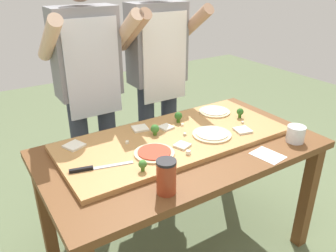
{
  "coord_description": "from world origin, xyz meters",
  "views": [
    {
      "loc": [
        -0.95,
        -1.34,
        1.64
      ],
      "look_at": [
        -0.05,
        0.07,
        0.87
      ],
      "focal_mm": 36.23,
      "sensor_mm": 36.0,
      "label": 1
    }
  ],
  "objects_px": {
    "prep_table": "(182,162)",
    "cook_right": "(158,69)",
    "chefs_knife": "(93,168)",
    "broccoli_floret_front_left": "(178,116)",
    "cheese_crumble_a": "(182,125)",
    "cheese_crumble_b": "(127,142)",
    "broccoli_floret_back_left": "(240,112)",
    "cook_left": "(89,80)",
    "pizza_slice_near_right": "(140,128)",
    "broccoli_floret_front_mid": "(155,129)",
    "cheese_crumble_d": "(188,152)",
    "cheese_crumble_c": "(243,123)",
    "sauce_jar": "(166,177)",
    "pizza_whole_cheese_artichoke": "(212,134)",
    "flour_cup": "(296,135)",
    "pizza_whole_white_garlic": "(214,111)",
    "pizza_slice_far_left": "(166,127)",
    "cheese_crumble_e": "(185,134)",
    "pizza_slice_center": "(243,130)",
    "pizza_slice_near_left": "(74,146)",
    "broccoli_floret_back_mid": "(143,165)",
    "pizza_slice_far_right": "(182,145)",
    "recipe_note": "(268,155)",
    "pizza_whole_tomato_red": "(154,153)"
  },
  "relations": [
    {
      "from": "prep_table",
      "to": "cook_right",
      "type": "height_order",
      "value": "cook_right"
    },
    {
      "from": "chefs_knife",
      "to": "broccoli_floret_front_left",
      "type": "distance_m",
      "value": 0.68
    },
    {
      "from": "cheese_crumble_a",
      "to": "cheese_crumble_b",
      "type": "bearing_deg",
      "value": -175.85
    },
    {
      "from": "broccoli_floret_back_left",
      "to": "cook_left",
      "type": "xyz_separation_m",
      "value": [
        -0.74,
        0.62,
        0.17
      ]
    },
    {
      "from": "pizza_slice_near_right",
      "to": "broccoli_floret_front_mid",
      "type": "relative_size",
      "value": 1.41
    },
    {
      "from": "cheese_crumble_d",
      "to": "broccoli_floret_front_mid",
      "type": "bearing_deg",
      "value": 96.0
    },
    {
      "from": "broccoli_floret_back_left",
      "to": "broccoli_floret_front_left",
      "type": "bearing_deg",
      "value": 158.16
    },
    {
      "from": "broccoli_floret_back_left",
      "to": "cheese_crumble_c",
      "type": "height_order",
      "value": "broccoli_floret_back_left"
    },
    {
      "from": "cheese_crumble_a",
      "to": "cook_left",
      "type": "height_order",
      "value": "cook_left"
    },
    {
      "from": "sauce_jar",
      "to": "cheese_crumble_b",
      "type": "bearing_deg",
      "value": 85.42
    },
    {
      "from": "pizza_whole_cheese_artichoke",
      "to": "cook_left",
      "type": "bearing_deg",
      "value": 120.97
    },
    {
      "from": "prep_table",
      "to": "cheese_crumble_d",
      "type": "relative_size",
      "value": 75.35
    },
    {
      "from": "broccoli_floret_front_left",
      "to": "flour_cup",
      "type": "height_order",
      "value": "broccoli_floret_front_left"
    },
    {
      "from": "pizza_whole_white_garlic",
      "to": "cook_left",
      "type": "bearing_deg",
      "value": 144.68
    },
    {
      "from": "broccoli_floret_front_mid",
      "to": "cook_right",
      "type": "relative_size",
      "value": 0.04
    },
    {
      "from": "pizza_slice_far_left",
      "to": "sauce_jar",
      "type": "distance_m",
      "value": 0.6
    },
    {
      "from": "cheese_crumble_e",
      "to": "pizza_whole_cheese_artichoke",
      "type": "bearing_deg",
      "value": -32.48
    },
    {
      "from": "pizza_whole_white_garlic",
      "to": "cheese_crumble_e",
      "type": "xyz_separation_m",
      "value": [
        -0.36,
        -0.17,
        -0.0
      ]
    },
    {
      "from": "pizza_slice_center",
      "to": "broccoli_floret_front_mid",
      "type": "relative_size",
      "value": 1.41
    },
    {
      "from": "pizza_whole_cheese_artichoke",
      "to": "pizza_slice_center",
      "type": "xyz_separation_m",
      "value": [
        0.19,
        -0.05,
        -0.0
      ]
    },
    {
      "from": "pizza_slice_far_left",
      "to": "pizza_slice_near_right",
      "type": "bearing_deg",
      "value": 153.01
    },
    {
      "from": "sauce_jar",
      "to": "cook_right",
      "type": "distance_m",
      "value": 1.17
    },
    {
      "from": "cheese_crumble_d",
      "to": "cheese_crumble_e",
      "type": "bearing_deg",
      "value": 59.65
    },
    {
      "from": "pizza_slice_center",
      "to": "cheese_crumble_a",
      "type": "relative_size",
      "value": 6.63
    },
    {
      "from": "flour_cup",
      "to": "cook_left",
      "type": "relative_size",
      "value": 0.06
    },
    {
      "from": "pizza_slice_center",
      "to": "cheese_crumble_d",
      "type": "distance_m",
      "value": 0.43
    },
    {
      "from": "pizza_slice_center",
      "to": "broccoli_floret_front_mid",
      "type": "distance_m",
      "value": 0.51
    },
    {
      "from": "pizza_slice_far_left",
      "to": "broccoli_floret_front_left",
      "type": "bearing_deg",
      "value": 15.65
    },
    {
      "from": "cheese_crumble_b",
      "to": "cheese_crumble_d",
      "type": "relative_size",
      "value": 0.74
    },
    {
      "from": "prep_table",
      "to": "pizza_slice_near_left",
      "type": "height_order",
      "value": "pizza_slice_near_left"
    },
    {
      "from": "pizza_whole_white_garlic",
      "to": "broccoli_floret_front_left",
      "type": "relative_size",
      "value": 3.02
    },
    {
      "from": "broccoli_floret_back_mid",
      "to": "cook_right",
      "type": "distance_m",
      "value": 1.04
    },
    {
      "from": "pizza_slice_near_left",
      "to": "cheese_crumble_e",
      "type": "xyz_separation_m",
      "value": [
        0.57,
        -0.2,
        0.0
      ]
    },
    {
      "from": "pizza_slice_center",
      "to": "broccoli_floret_back_left",
      "type": "height_order",
      "value": "broccoli_floret_back_left"
    },
    {
      "from": "broccoli_floret_back_left",
      "to": "broccoli_floret_back_mid",
      "type": "relative_size",
      "value": 1.1
    },
    {
      "from": "pizza_slice_far_right",
      "to": "pizza_whole_white_garlic",
      "type": "bearing_deg",
      "value": 31.45
    },
    {
      "from": "flour_cup",
      "to": "recipe_note",
      "type": "bearing_deg",
      "value": -173.08
    },
    {
      "from": "broccoli_floret_front_left",
      "to": "cheese_crumble_a",
      "type": "relative_size",
      "value": 5.11
    },
    {
      "from": "broccoli_floret_back_mid",
      "to": "flour_cup",
      "type": "relative_size",
      "value": 0.56
    },
    {
      "from": "cheese_crumble_a",
      "to": "pizza_slice_near_right",
      "type": "bearing_deg",
      "value": 158.55
    },
    {
      "from": "broccoli_floret_back_mid",
      "to": "cheese_crumble_e",
      "type": "bearing_deg",
      "value": 27.78
    },
    {
      "from": "pizza_slice_center",
      "to": "cheese_crumble_c",
      "type": "bearing_deg",
      "value": 44.98
    },
    {
      "from": "pizza_slice_center",
      "to": "recipe_note",
      "type": "bearing_deg",
      "value": -102.3
    },
    {
      "from": "prep_table",
      "to": "cheese_crumble_c",
      "type": "bearing_deg",
      "value": -0.59
    },
    {
      "from": "broccoli_floret_front_left",
      "to": "broccoli_floret_back_left",
      "type": "bearing_deg",
      "value": -21.84
    },
    {
      "from": "pizza_slice_near_left",
      "to": "cheese_crumble_d",
      "type": "relative_size",
      "value": 4.53
    },
    {
      "from": "chefs_knife",
      "to": "cook_left",
      "type": "relative_size",
      "value": 0.18
    },
    {
      "from": "pizza_whole_tomato_red",
      "to": "pizza_slice_far_right",
      "type": "height_order",
      "value": "pizza_whole_tomato_red"
    },
    {
      "from": "cook_right",
      "to": "pizza_whole_tomato_red",
      "type": "bearing_deg",
      "value": -122.29
    },
    {
      "from": "prep_table",
      "to": "chefs_knife",
      "type": "bearing_deg",
      "value": -179.36
    }
  ]
}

